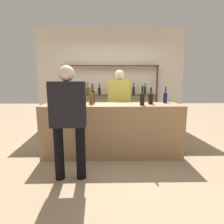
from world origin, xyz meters
TOP-DOWN VIEW (x-y plane):
  - ground_plane at (0.00, 0.00)m, footprint 16.00×16.00m
  - bar_counter at (0.00, 0.00)m, footprint 2.52×0.63m
  - back_wall at (0.00, 1.91)m, footprint 4.12×0.12m
  - back_shelf at (-0.02, 1.73)m, footprint 2.63×0.18m
  - counter_bottle_0 at (-0.38, 0.04)m, footprint 0.09×0.09m
  - counter_bottle_1 at (0.53, -0.13)m, footprint 0.08×0.08m
  - counter_bottle_2 at (1.04, 0.19)m, footprint 0.07×0.07m
  - counter_bottle_3 at (0.71, 0.02)m, footprint 0.09×0.09m
  - counter_bottle_4 at (-0.37, 0.20)m, footprint 0.08×0.08m
  - counter_bottle_5 at (-1.12, 0.04)m, footprint 0.07×0.07m
  - server_behind_counter at (0.18, 0.75)m, footprint 0.53×0.35m
  - customer_left at (-0.61, -0.86)m, footprint 0.48×0.22m

SIDE VIEW (x-z plane):
  - ground_plane at x=0.00m, z-range 0.00..0.00m
  - bar_counter at x=0.00m, z-range 0.00..0.96m
  - customer_left at x=-0.61m, z-range 0.12..1.70m
  - server_behind_counter at x=0.18m, z-range 0.13..1.75m
  - counter_bottle_3 at x=0.71m, z-range 0.92..1.23m
  - counter_bottle_2 at x=1.04m, z-range 0.92..1.23m
  - counter_bottle_0 at x=-0.38m, z-range 0.92..1.25m
  - counter_bottle_1 at x=0.53m, z-range 0.91..1.25m
  - counter_bottle_5 at x=-1.12m, z-range 0.91..1.28m
  - counter_bottle_4 at x=-0.37m, z-range 0.92..1.29m
  - back_shelf at x=-0.02m, z-range 0.31..2.12m
  - back_wall at x=0.00m, z-range 0.00..2.80m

